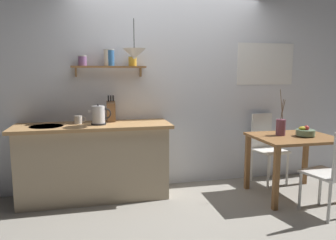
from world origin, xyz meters
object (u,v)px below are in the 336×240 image
Objects in this scene: dining_chair_far at (266,145)px; electric_kettle at (99,115)px; dining_table at (293,146)px; fruit_bowl at (305,132)px; twig_vase at (281,127)px; knife_block at (111,111)px; pendant_lamp at (134,54)px; coffee_mug_by_sink at (79,120)px; dining_chair_near at (333,170)px.

dining_chair_far is 3.63× the size of electric_kettle.
dining_table is 3.67× the size of electric_kettle.
fruit_bowl reaches higher than dining_table.
dining_table is 1.01× the size of dining_chair_far.
electric_kettle is (-2.19, 0.33, 0.17)m from twig_vase.
knife_block reaches higher than dining_table.
dining_table is at bearing -9.96° from pendant_lamp.
fruit_bowl is 2.26m from pendant_lamp.
knife_block is (0.15, 0.19, 0.02)m from electric_kettle.
pendant_lamp reaches higher than twig_vase.
dining_table is at bearing -11.64° from coffee_mug_by_sink.
dining_table is 1.70× the size of twig_vase.
dining_chair_near is 1.66× the size of twig_vase.
dining_chair_near is at bearing -23.52° from electric_kettle.
dining_table is 1.02× the size of dining_chair_near.
knife_block reaches higher than coffee_mug_by_sink.
electric_kettle is at bearing 171.56° from twig_vase.
coffee_mug_by_sink is (-2.62, 1.15, 0.45)m from dining_chair_near.
electric_kettle reaches higher than dining_table.
knife_block is (-2.14, 0.03, 0.53)m from dining_chair_far.
fruit_bowl is (0.16, -0.62, 0.29)m from dining_chair_far.
electric_kettle is 1.93× the size of coffee_mug_by_sink.
electric_kettle is 0.24m from knife_block.
dining_table is at bearing -10.06° from electric_kettle.
coffee_mug_by_sink is (-2.56, 0.53, 0.33)m from dining_table.
fruit_bowl is 0.29m from twig_vase.
twig_vase is 2.00m from pendant_lamp.
pendant_lamp is (-2.03, 0.38, 0.93)m from fruit_bowl.
twig_vase is at bearing 146.67° from dining_table.
dining_chair_near reaches higher than fruit_bowl.
pendant_lamp is (-1.87, -0.24, 1.22)m from dining_chair_far.
dining_table is 2.40m from electric_kettle.
dining_table is 0.59m from dining_chair_far.
knife_block is at bearing 134.94° from pendant_lamp.
dining_chair_near is 3.59× the size of electric_kettle.
twig_vase is 2.16× the size of electric_kettle.
dining_chair_near is 4.25× the size of fruit_bowl.
twig_vase is 4.17× the size of coffee_mug_by_sink.
knife_block reaches higher than dining_chair_near.
pendant_lamp reaches higher than knife_block.
fruit_bowl is 1.63× the size of coffee_mug_by_sink.
dining_table is at bearing 159.27° from fruit_bowl.
dining_chair_near is 2.60m from knife_block.
dining_table is at bearing 95.03° from dining_chair_near.
fruit_bowl is 2.40m from knife_block.
dining_chair_near is 0.65m from fruit_bowl.
fruit_bowl is at bearing -12.07° from coffee_mug_by_sink.
twig_vase is at bearing -14.16° from knife_block.
dining_table is at bearing -15.49° from knife_block.
knife_block reaches higher than dining_chair_far.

